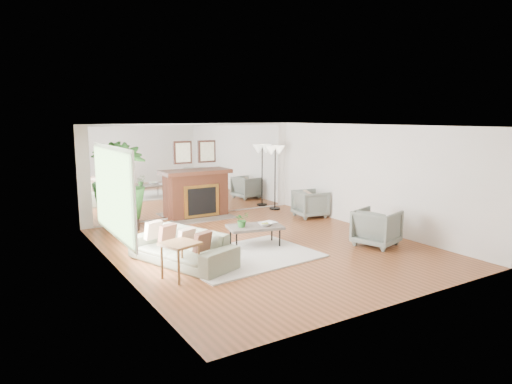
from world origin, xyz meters
TOP-DOWN VIEW (x-y plane):
  - ground at (0.00, 0.00)m, footprint 7.00×7.00m
  - wall_left at (-2.99, 0.00)m, footprint 0.02×7.00m
  - wall_right at (2.99, 0.00)m, footprint 0.02×7.00m
  - wall_back at (0.00, 3.49)m, footprint 6.00×0.02m
  - mirror_panel at (0.00, 3.47)m, footprint 5.40×0.04m
  - window_panel at (-2.96, 0.40)m, footprint 0.04×2.40m
  - fireplace at (0.00, 3.26)m, footprint 1.85×0.83m
  - area_rug at (-0.70, -0.43)m, footprint 2.80×2.12m
  - coffee_table at (-0.17, 0.10)m, footprint 1.23×0.88m
  - sofa at (-1.90, -0.15)m, footprint 1.52×2.28m
  - armchair_back at (2.60, 1.75)m, footprint 0.91×0.89m
  - armchair_front at (2.06, -1.16)m, footprint 1.05×1.04m
  - side_table at (-2.22, -0.86)m, footprint 0.68×0.68m
  - potted_ficus at (-2.07, 2.87)m, footprint 1.13×1.13m
  - floor_lamp at (2.35, 3.10)m, footprint 0.60×0.33m
  - tabletop_plant at (-0.45, 0.14)m, footprint 0.33×0.30m
  - fruit_bowl at (-0.00, -0.02)m, footprint 0.34×0.34m
  - book at (0.15, 0.14)m, footprint 0.26×0.32m

SIDE VIEW (x-z plane):
  - ground at x=0.00m, z-range 0.00..0.00m
  - area_rug at x=-0.70m, z-range 0.00..0.03m
  - sofa at x=-1.90m, z-range 0.00..0.62m
  - armchair_back at x=2.60m, z-range 0.00..0.73m
  - armchair_front at x=2.06m, z-range 0.00..0.77m
  - coffee_table at x=-0.17m, z-range 0.19..0.63m
  - book at x=0.15m, z-range 0.44..0.47m
  - fruit_bowl at x=0.00m, z-range 0.44..0.52m
  - side_table at x=-2.22m, z-range 0.21..0.83m
  - tabletop_plant at x=-0.45m, z-range 0.44..0.76m
  - fireplace at x=0.00m, z-range -0.37..1.68m
  - potted_ficus at x=-2.07m, z-range 0.07..2.15m
  - wall_left at x=-2.99m, z-range 0.00..2.50m
  - wall_right at x=2.99m, z-range 0.00..2.50m
  - wall_back at x=0.00m, z-range 0.00..2.50m
  - mirror_panel at x=0.00m, z-range 0.05..2.45m
  - window_panel at x=-2.96m, z-range 0.60..2.10m
  - floor_lamp at x=2.35m, z-range 0.65..2.51m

